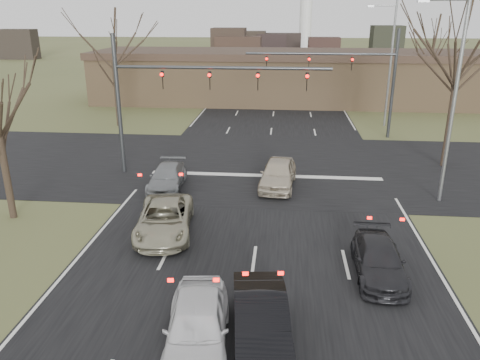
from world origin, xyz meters
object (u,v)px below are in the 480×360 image
object	(u,v)px
car_silver_suv	(165,219)
car_grey_ahead	(167,177)
car_black_hatch	(261,320)
streetlight_right_far	(389,58)
building	(295,76)
streetlight_right_near	(452,91)
mast_arm_near	(174,88)
car_white_sedan	(197,326)
car_silver_ahead	(278,174)
mast_arm_far	(356,71)
car_charcoal_sedan	(379,260)

from	to	relation	value
car_silver_suv	car_grey_ahead	distance (m)	5.64
car_black_hatch	car_grey_ahead	bearing A→B (deg)	108.29
streetlight_right_far	car_grey_ahead	size ratio (longest dim) A/B	2.35
building	streetlight_right_near	size ratio (longest dim) A/B	4.24
car_black_hatch	car_silver_suv	bearing A→B (deg)	117.00
mast_arm_near	car_white_sedan	distance (m)	16.26
car_silver_ahead	mast_arm_far	bearing A→B (deg)	70.28
building	car_white_sedan	size ratio (longest dim) A/B	9.62
mast_arm_far	streetlight_right_far	bearing A→B (deg)	51.89
car_white_sedan	car_charcoal_sedan	size ratio (longest dim) A/B	1.06
streetlight_right_far	mast_arm_near	bearing A→B (deg)	-136.11
building	car_silver_suv	distance (m)	33.58
car_charcoal_sedan	car_grey_ahead	bearing A→B (deg)	141.56
car_grey_ahead	mast_arm_far	bearing A→B (deg)	44.27
mast_arm_far	car_black_hatch	size ratio (longest dim) A/B	2.53
car_black_hatch	car_charcoal_sedan	world-z (taller)	car_black_hatch
mast_arm_near	car_grey_ahead	size ratio (longest dim) A/B	2.85
building	car_silver_ahead	world-z (taller)	building
mast_arm_far	car_charcoal_sedan	bearing A→B (deg)	-94.50
mast_arm_near	streetlight_right_far	world-z (taller)	streetlight_right_far
mast_arm_near	car_white_sedan	size ratio (longest dim) A/B	2.75
car_black_hatch	car_grey_ahead	world-z (taller)	car_black_hatch
car_charcoal_sedan	mast_arm_near	bearing A→B (deg)	133.96
streetlight_right_far	car_silver_ahead	bearing A→B (deg)	-118.56
car_grey_ahead	car_silver_ahead	bearing A→B (deg)	3.90
building	car_silver_suv	bearing A→B (deg)	-100.31
mast_arm_far	streetlight_right_near	xyz separation A→B (m)	(2.64, -13.00, 0.57)
car_grey_ahead	car_charcoal_sedan	bearing A→B (deg)	-43.00
streetlight_right_near	car_silver_ahead	world-z (taller)	streetlight_right_near
car_silver_ahead	car_silver_suv	bearing A→B (deg)	-122.17
mast_arm_far	car_silver_suv	bearing A→B (deg)	-119.53
streetlight_right_near	car_white_sedan	bearing A→B (deg)	-129.67
building	car_white_sedan	world-z (taller)	building
streetlight_right_near	car_charcoal_sedan	world-z (taller)	streetlight_right_near
car_silver_suv	car_silver_ahead	world-z (taller)	car_silver_ahead
car_black_hatch	mast_arm_far	bearing A→B (deg)	70.19
building	car_grey_ahead	distance (m)	28.49
streetlight_right_far	car_white_sedan	bearing A→B (deg)	-109.95
mast_arm_far	car_silver_suv	world-z (taller)	mast_arm_far
car_charcoal_sedan	car_grey_ahead	distance (m)	12.73
mast_arm_far	car_charcoal_sedan	size ratio (longest dim) A/B	2.68
mast_arm_near	streetlight_right_near	size ratio (longest dim) A/B	1.21
mast_arm_far	streetlight_right_near	distance (m)	13.28
car_silver_suv	car_grey_ahead	bearing A→B (deg)	94.69
streetlight_right_far	car_silver_suv	bearing A→B (deg)	-121.22
car_white_sedan	car_grey_ahead	size ratio (longest dim) A/B	1.04
mast_arm_far	car_white_sedan	distance (m)	26.59
mast_arm_far	mast_arm_near	bearing A→B (deg)	-138.78
streetlight_right_far	car_black_hatch	distance (m)	30.41
car_black_hatch	car_charcoal_sedan	bearing A→B (deg)	38.26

